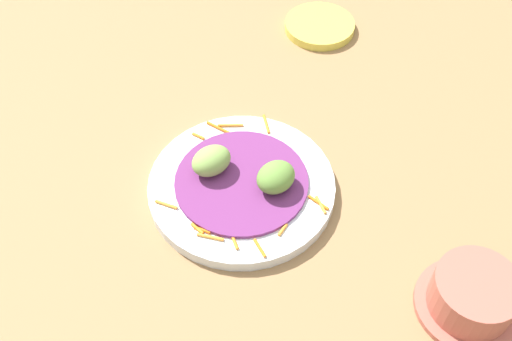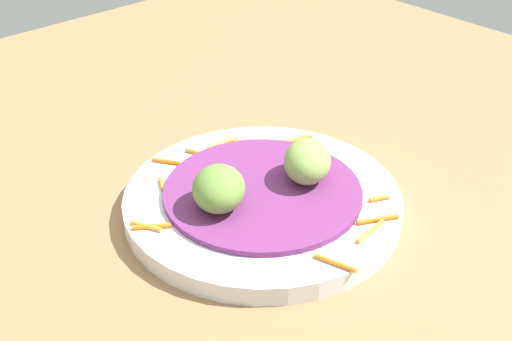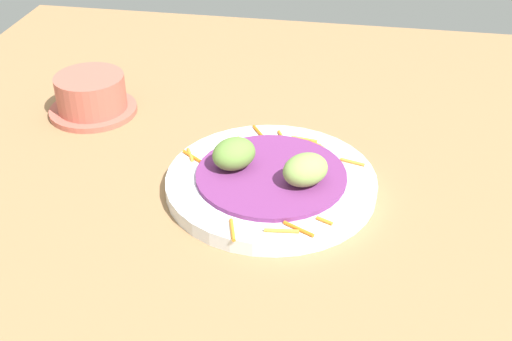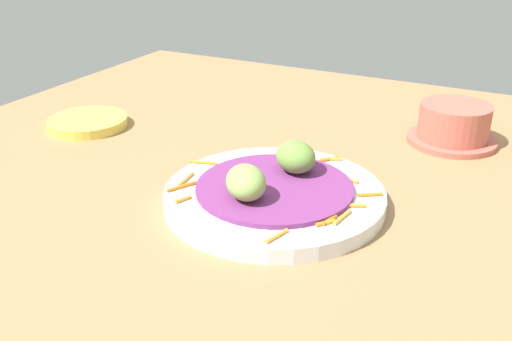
{
  "view_description": "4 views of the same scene",
  "coord_description": "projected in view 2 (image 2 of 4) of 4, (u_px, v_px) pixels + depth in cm",
  "views": [
    {
      "loc": [
        -6.49,
        48.93,
        66.16
      ],
      "look_at": [
        -1.87,
        -0.27,
        6.14
      ],
      "focal_mm": 42.83,
      "sensor_mm": 36.0,
      "label": 1
    },
    {
      "loc": [
        -33.08,
        -35.67,
        37.3
      ],
      "look_at": [
        0.22,
        1.11,
        5.56
      ],
      "focal_mm": 47.16,
      "sensor_mm": 36.0,
      "label": 2
    },
    {
      "loc": [
        9.44,
        -63.15,
        46.42
      ],
      "look_at": [
        -1.58,
        -1.16,
        5.17
      ],
      "focal_mm": 46.58,
      "sensor_mm": 36.0,
      "label": 3
    },
    {
      "loc": [
        51.9,
        24.26,
        32.63
      ],
      "look_at": [
        1.54,
        -1.52,
        6.38
      ],
      "focal_mm": 40.68,
      "sensor_mm": 36.0,
      "label": 4
    }
  ],
  "objects": [
    {
      "name": "guac_scoop_left",
      "position": [
        219.0,
        189.0,
        0.56
      ],
      "size": [
        6.82,
        6.89,
        3.59
      ],
      "primitive_type": "ellipsoid",
      "rotation": [
        0.0,
        0.0,
        2.42
      ],
      "color": "olive",
      "rests_on": "cabbage_bed"
    },
    {
      "name": "table_surface",
      "position": [
        262.0,
        219.0,
        0.61
      ],
      "size": [
        110.0,
        110.0,
        2.0
      ],
      "primitive_type": "cube",
      "color": "#936D47",
      "rests_on": "ground"
    },
    {
      "name": "carrot_garnish",
      "position": [
        256.0,
        187.0,
        0.6
      ],
      "size": [
        22.07,
        23.53,
        0.4
      ],
      "color": "orange",
      "rests_on": "main_plate"
    },
    {
      "name": "main_plate",
      "position": [
        264.0,
        205.0,
        0.59
      ],
      "size": [
        24.51,
        24.51,
        1.73
      ],
      "primitive_type": "cylinder",
      "color": "silver",
      "rests_on": "table_surface"
    },
    {
      "name": "cabbage_bed",
      "position": [
        264.0,
        194.0,
        0.59
      ],
      "size": [
        17.48,
        17.48,
        0.54
      ],
      "primitive_type": "cylinder",
      "color": "#702D6B",
      "rests_on": "main_plate"
    },
    {
      "name": "guac_scoop_center",
      "position": [
        307.0,
        161.0,
        0.59
      ],
      "size": [
        6.8,
        6.69,
        3.6
      ],
      "primitive_type": "ellipsoid",
      "rotation": [
        0.0,
        0.0,
        0.72
      ],
      "color": "#84A851",
      "rests_on": "cabbage_bed"
    }
  ]
}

